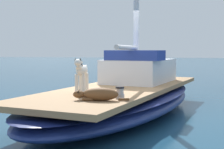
{
  "coord_description": "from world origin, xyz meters",
  "views": [
    {
      "loc": [
        1.63,
        -7.58,
        1.5
      ],
      "look_at": [
        0.0,
        -1.0,
        1.01
      ],
      "focal_mm": 53.76,
      "sensor_mm": 36.0,
      "label": 1
    }
  ],
  "objects_px": {
    "sailboat_main": "(122,100)",
    "dog_brown": "(98,94)",
    "deck_winch": "(120,93)",
    "dog_white": "(81,72)"
  },
  "relations": [
    {
      "from": "sailboat_main",
      "to": "dog_white",
      "type": "bearing_deg",
      "value": -112.29
    },
    {
      "from": "sailboat_main",
      "to": "dog_white",
      "type": "distance_m",
      "value": 1.62
    },
    {
      "from": "sailboat_main",
      "to": "dog_brown",
      "type": "height_order",
      "value": "dog_brown"
    },
    {
      "from": "deck_winch",
      "to": "dog_white",
      "type": "bearing_deg",
      "value": 146.83
    },
    {
      "from": "dog_brown",
      "to": "dog_white",
      "type": "bearing_deg",
      "value": 124.0
    },
    {
      "from": "dog_white",
      "to": "deck_winch",
      "type": "height_order",
      "value": "dog_white"
    },
    {
      "from": "dog_brown",
      "to": "deck_winch",
      "type": "distance_m",
      "value": 0.43
    },
    {
      "from": "dog_white",
      "to": "dog_brown",
      "type": "height_order",
      "value": "dog_white"
    },
    {
      "from": "sailboat_main",
      "to": "dog_brown",
      "type": "distance_m",
      "value": 2.28
    },
    {
      "from": "deck_winch",
      "to": "dog_brown",
      "type": "bearing_deg",
      "value": -133.29
    }
  ]
}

